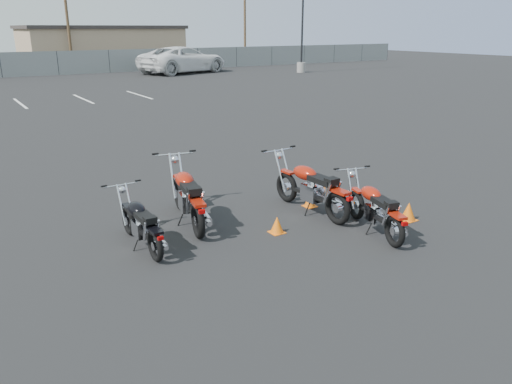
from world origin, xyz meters
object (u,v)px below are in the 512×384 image
motorcycle_front_red (188,197)px  white_van (183,52)px  motorcycle_rear_red (375,209)px  motorcycle_second_black (141,224)px  motorcycle_third_red (312,188)px

motorcycle_front_red → white_van: (13.76, 30.09, 1.13)m
motorcycle_front_red → white_van: 33.10m
motorcycle_rear_red → white_van: size_ratio=0.23×
motorcycle_front_red → motorcycle_rear_red: 3.41m
motorcycle_second_black → motorcycle_third_red: 3.42m
motorcycle_rear_red → motorcycle_second_black: bearing=156.7°
motorcycle_rear_red → motorcycle_third_red: bearing=103.2°
motorcycle_front_red → white_van: size_ratio=0.26×
white_van → motorcycle_front_red: bearing=139.1°
motorcycle_second_black → motorcycle_third_red: motorcycle_third_red is taller
motorcycle_front_red → motorcycle_rear_red: (2.60, -2.21, -0.07)m
motorcycle_second_black → motorcycle_rear_red: 4.07m
motorcycle_second_black → white_van: size_ratio=0.21×
motorcycle_rear_red → motorcycle_front_red: bearing=139.7°
motorcycle_second_black → motorcycle_third_red: size_ratio=0.82×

